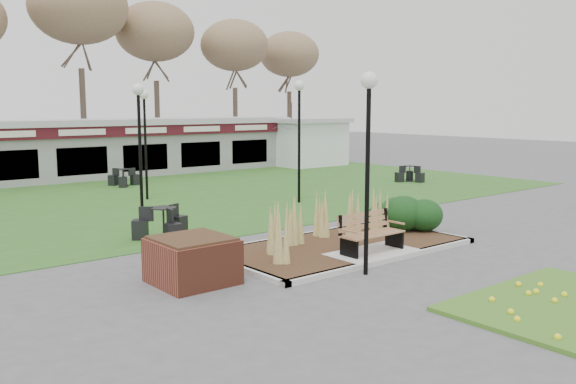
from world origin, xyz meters
TOP-DOWN VIEW (x-y plane):
  - ground at (0.00, 0.00)m, footprint 100.00×100.00m
  - lawn at (0.00, 12.00)m, footprint 34.00×16.00m
  - flower_bed at (0.00, -4.60)m, footprint 4.20×3.00m
  - planting_bed at (1.27, 1.35)m, footprint 6.75×3.40m
  - park_bench at (0.00, 0.25)m, footprint 1.70×0.66m
  - brick_planter at (-4.40, 1.00)m, footprint 1.50×1.50m
  - food_pavilion at (0.00, 19.96)m, footprint 24.60×3.40m
  - service_hut at (13.50, 18.00)m, footprint 4.40×3.40m
  - tree_backdrop at (0.00, 28.00)m, footprint 47.24×5.24m
  - lamp_post_near_left at (-1.23, -0.80)m, footprint 0.35×0.35m
  - lamp_post_mid_left at (-2.41, 7.38)m, footprint 0.35×0.35m
  - lamp_post_mid_right at (-0.11, 11.70)m, footprint 0.34×0.34m
  - lamp_post_far_right at (3.90, 7.46)m, footprint 0.37×0.37m
  - bistro_set_b at (0.87, 15.97)m, footprint 1.26×1.43m
  - bistro_set_c at (-2.94, 5.00)m, footprint 1.61×1.48m
  - bistro_set_d at (12.00, 8.94)m, footprint 1.37×1.31m
  - patio_umbrella at (11.55, 17.17)m, footprint 2.21×2.25m

SIDE VIEW (x-z plane):
  - ground at x=0.00m, z-range 0.00..0.00m
  - lawn at x=0.00m, z-range 0.00..0.02m
  - flower_bed at x=0.00m, z-range -0.01..0.15m
  - bistro_set_d at x=12.00m, z-range -0.10..0.64m
  - bistro_set_b at x=0.87m, z-range -0.11..0.65m
  - bistro_set_c at x=-2.94m, z-range -0.12..0.74m
  - planting_bed at x=1.27m, z-range -0.27..1.00m
  - brick_planter at x=-4.40m, z-range 0.00..0.95m
  - park_bench at x=0.00m, z-range 0.12..1.05m
  - service_hut at x=13.50m, z-range 0.04..2.86m
  - food_pavilion at x=0.00m, z-range 0.03..2.93m
  - patio_umbrella at x=11.55m, z-range 0.36..3.01m
  - lamp_post_mid_right at x=-0.11m, z-range 0.95..5.10m
  - lamp_post_mid_left at x=-2.41m, z-range 0.97..5.19m
  - lamp_post_near_left at x=-1.23m, z-range 0.98..5.24m
  - lamp_post_far_right at x=3.90m, z-range 1.02..5.49m
  - tree_backdrop at x=0.00m, z-range 3.18..13.54m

